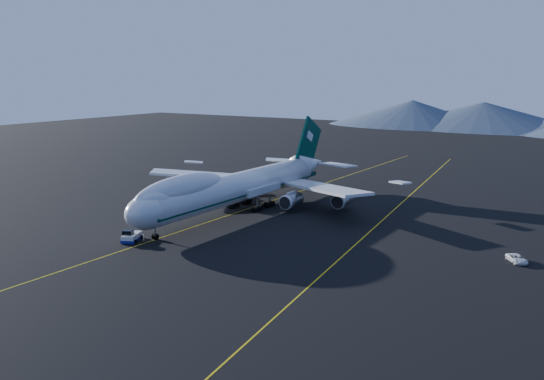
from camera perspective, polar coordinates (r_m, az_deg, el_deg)
The scene contains 6 objects.
ground at distance 134.28m, azimuth -3.23°, elevation -2.09°, with size 500.00×500.00×0.00m, color black.
taxiway_line_main at distance 134.28m, azimuth -3.23°, elevation -2.09°, with size 0.25×220.00×0.01m, color gold.
taxiway_line_side at distance 128.97m, azimuth 10.37°, elevation -2.80°, with size 0.25×200.00×0.01m, color gold.
boeing_747 at distance 133.12m, azimuth -3.24°, elevation 0.35°, with size 59.62×72.43×19.37m.
pushback_tug at distance 114.12m, azimuth -13.06°, elevation -4.37°, with size 4.29×5.49×2.14m.
service_van at distance 106.63m, azimuth 22.05°, elevation -6.01°, with size 2.14×4.63×1.29m, color white.
Camera 1 is at (75.56, -106.79, 30.29)m, focal length 40.00 mm.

